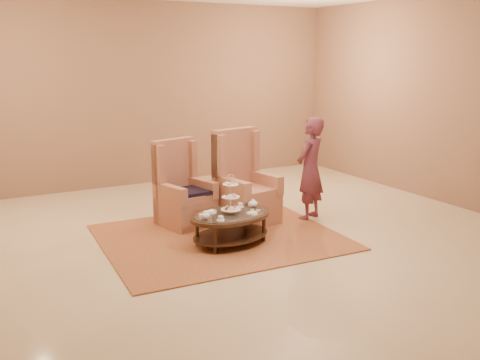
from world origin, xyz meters
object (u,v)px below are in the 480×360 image
armchair_left (182,196)px  armchair_right (243,191)px  person (310,169)px  tea_table (231,219)px

armchair_left → armchair_right: size_ratio=0.91×
armchair_left → person: person is taller
tea_table → person: (1.61, 0.45, 0.44)m
armchair_left → person: size_ratio=0.81×
armchair_right → tea_table: bearing=-138.8°
armchair_left → armchair_right: armchair_right is taller
tea_table → armchair_right: 1.04m
tea_table → person: size_ratio=0.80×
armchair_left → person: 2.00m
tea_table → person: person is taller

